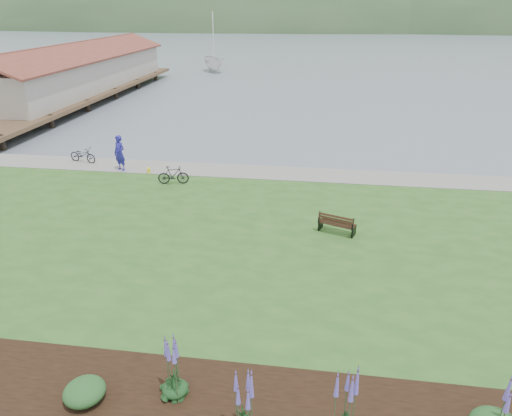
{
  "coord_description": "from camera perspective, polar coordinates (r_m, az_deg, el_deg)",
  "views": [
    {
      "loc": [
        4.17,
        -16.53,
        8.9
      ],
      "look_at": [
        1.82,
        0.18,
        1.3
      ],
      "focal_mm": 32.0,
      "sensor_mm": 36.0,
      "label": 1
    }
  ],
  "objects": [
    {
      "name": "pier_pavilion",
      "position": [
        50.63,
        -21.41,
        15.57
      ],
      "size": [
        8.0,
        36.0,
        5.4
      ],
      "color": "#4C3826",
      "rests_on": "ground"
    },
    {
      "name": "lawn",
      "position": [
        17.43,
        -6.97,
        -5.87
      ],
      "size": [
        34.0,
        20.0,
        0.4
      ],
      "primitive_type": "cube",
      "color": "#2C5D20",
      "rests_on": "ground"
    },
    {
      "name": "sailboat",
      "position": [
        67.61,
        -5.2,
        16.59
      ],
      "size": [
        13.15,
        13.22,
        25.18
      ],
      "primitive_type": "imported",
      "rotation": [
        0.0,
        0.0,
        0.53
      ],
      "color": "silver",
      "rests_on": "ground"
    },
    {
      "name": "bicycle_a",
      "position": [
        28.46,
        -20.85,
        6.23
      ],
      "size": [
        0.96,
        1.82,
        0.91
      ],
      "primitive_type": "imported",
      "rotation": [
        0.0,
        0.0,
        1.35
      ],
      "color": "black",
      "rests_on": "lawn"
    },
    {
      "name": "echium_0",
      "position": [
        10.36,
        -1.59,
        -23.46
      ],
      "size": [
        0.62,
        0.62,
        1.89
      ],
      "color": "#133618",
      "rests_on": "garden_bed"
    },
    {
      "name": "park_bench",
      "position": [
        18.53,
        10.05,
        -1.91
      ],
      "size": [
        1.55,
        1.04,
        0.89
      ],
      "rotation": [
        0.0,
        0.0,
        -0.35
      ],
      "color": "black",
      "rests_on": "lawn"
    },
    {
      "name": "person",
      "position": [
        26.15,
        -16.72,
        6.93
      ],
      "size": [
        1.01,
        0.87,
        2.33
      ],
      "primitive_type": "imported",
      "rotation": [
        0.0,
        0.0,
        -0.42
      ],
      "color": "#252199",
      "rests_on": "lawn"
    },
    {
      "name": "ground",
      "position": [
        19.22,
        -5.46,
        -3.44
      ],
      "size": [
        600.0,
        600.0,
        0.0
      ],
      "primitive_type": "plane",
      "color": "slate",
      "rests_on": "ground"
    },
    {
      "name": "echium_1",
      "position": [
        10.41,
        11.23,
        -23.07
      ],
      "size": [
        0.62,
        0.62,
        2.17
      ],
      "color": "#133618",
      "rests_on": "garden_bed"
    },
    {
      "name": "pannier",
      "position": [
        25.68,
        -13.25,
        4.6
      ],
      "size": [
        0.24,
        0.3,
        0.28
      ],
      "primitive_type": "cube",
      "rotation": [
        0.0,
        0.0,
        0.31
      ],
      "color": "yellow",
      "rests_on": "lawn"
    },
    {
      "name": "shrub_0",
      "position": [
        12.05,
        -20.65,
        -20.68
      ],
      "size": [
        0.97,
        0.97,
        0.48
      ],
      "primitive_type": "ellipsoid",
      "color": "#1E4C21",
      "rests_on": "garden_bed"
    },
    {
      "name": "echium_4",
      "position": [
        11.24,
        -10.33,
        -18.89
      ],
      "size": [
        0.62,
        0.62,
        1.99
      ],
      "color": "#133618",
      "rests_on": "garden_bed"
    },
    {
      "name": "bicycle_b",
      "position": [
        23.71,
        -10.3,
        4.07
      ],
      "size": [
        0.75,
        1.63,
        0.95
      ],
      "primitive_type": "imported",
      "rotation": [
        0.0,
        0.0,
        1.76
      ],
      "color": "black",
      "rests_on": "lawn"
    },
    {
      "name": "far_hillside",
      "position": [
        187.41,
        13.75,
        20.9
      ],
      "size": [
        580.0,
        80.0,
        38.0
      ],
      "primitive_type": null,
      "color": "#335530",
      "rests_on": "ground"
    },
    {
      "name": "shoreline_path",
      "position": [
        25.26,
        -1.98,
        4.61
      ],
      "size": [
        34.0,
        2.2,
        0.03
      ],
      "primitive_type": "cube",
      "color": "gray",
      "rests_on": "lawn"
    }
  ]
}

